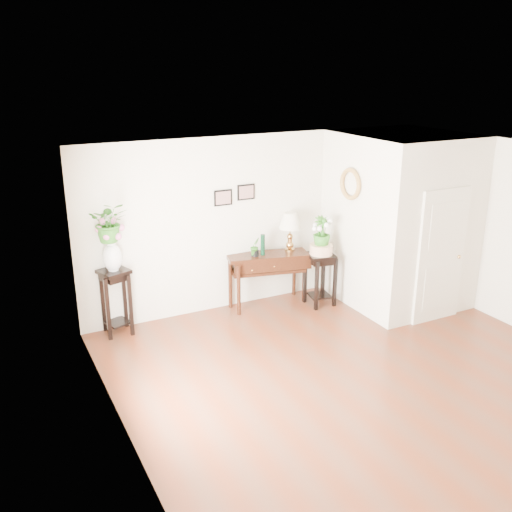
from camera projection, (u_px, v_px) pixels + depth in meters
floor at (355, 373)px, 7.47m from camera, size 6.00×5.50×0.02m
ceiling at (369, 159)px, 6.57m from camera, size 6.00×5.50×0.02m
wall_back at (259, 220)px, 9.34m from camera, size 6.00×0.02×2.80m
wall_left at (120, 320)px, 5.73m from camera, size 0.02×5.50×2.80m
partition at (399, 219)px, 9.42m from camera, size 1.80×1.95×2.80m
door at (441, 256)px, 8.69m from camera, size 0.90×0.05×2.10m
art_print_left at (223, 198)px, 8.90m from camera, size 0.30×0.02×0.25m
art_print_right at (246, 192)px, 9.05m from camera, size 0.30×0.02×0.25m
wall_ornament at (350, 184)px, 8.91m from camera, size 0.07×0.51×0.51m
console_table at (268, 279)px, 9.44m from camera, size 1.40×0.74×0.89m
table_lamp at (290, 230)px, 9.36m from camera, size 0.47×0.47×0.65m
green_vase at (263, 245)px, 9.20m from camera, size 0.07×0.07×0.34m
potted_plant at (255, 247)px, 9.15m from camera, size 0.19×0.16×0.29m
plant_stand_a at (116, 302)px, 8.41m from camera, size 0.49×0.49×1.00m
porcelain_vase at (112, 255)px, 8.18m from camera, size 0.33×0.33×0.49m
lily_arrangement at (110, 224)px, 8.03m from camera, size 0.64×0.59×0.59m
plant_stand_b at (320, 279)px, 9.45m from camera, size 0.49×0.49×0.89m
ceramic_bowl at (321, 249)px, 9.28m from camera, size 0.42×0.42×0.17m
narcissus at (322, 232)px, 9.18m from camera, size 0.30×0.30×0.51m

